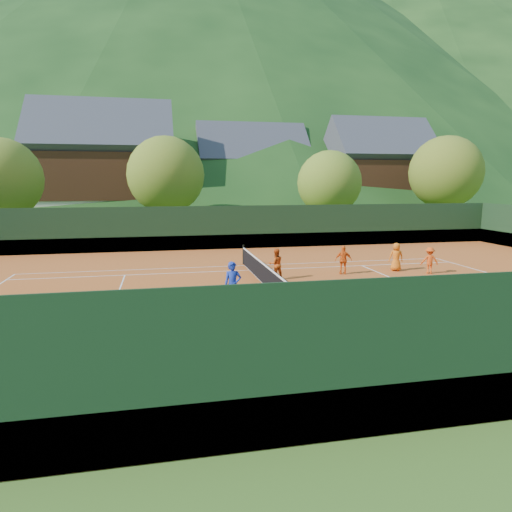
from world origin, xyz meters
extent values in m
plane|color=#32561B|center=(0.00, 0.00, 0.00)|extent=(400.00, 400.00, 0.00)
cube|color=#AD4E1C|center=(0.00, 0.00, 0.01)|extent=(40.00, 24.00, 0.02)
cone|color=#143311|center=(10.00, 160.00, 55.00)|extent=(280.00, 280.00, 110.00)
cone|color=#173613|center=(90.00, 150.00, 47.50)|extent=(260.00, 260.00, 95.00)
imported|color=#172D99|center=(-2.02, -2.99, 0.90)|extent=(0.66, 0.45, 1.76)
imported|color=#DC5013|center=(0.80, 1.66, 0.76)|extent=(0.77, 0.63, 1.48)
imported|color=orange|center=(4.45, 2.13, 0.75)|extent=(0.91, 0.57, 1.45)
imported|color=orange|center=(7.50, 2.39, 0.76)|extent=(0.83, 0.65, 1.49)
imported|color=#E14D14|center=(8.82, 1.39, 0.70)|extent=(0.98, 0.73, 1.36)
sphere|color=#D1E626|center=(-4.08, -4.23, 0.05)|extent=(0.07, 0.07, 0.07)
sphere|color=#D1E626|center=(-4.15, -3.36, 0.05)|extent=(0.07, 0.07, 0.07)
sphere|color=#D1E626|center=(6.36, -6.95, 0.05)|extent=(0.07, 0.07, 0.07)
sphere|color=#D1E626|center=(5.54, -3.35, 0.05)|extent=(0.07, 0.07, 0.07)
sphere|color=#D1E626|center=(4.08, -6.09, 0.05)|extent=(0.07, 0.07, 0.07)
sphere|color=#D1E626|center=(1.39, -8.32, 0.05)|extent=(0.07, 0.07, 0.07)
sphere|color=#D1E626|center=(2.82, -7.13, 0.05)|extent=(0.07, 0.07, 0.07)
sphere|color=#D1E626|center=(6.18, -7.33, 0.05)|extent=(0.07, 0.07, 0.07)
sphere|color=#D1E626|center=(1.84, -1.34, 0.05)|extent=(0.07, 0.07, 0.07)
sphere|color=#D1E626|center=(-0.31, -4.84, 0.05)|extent=(0.07, 0.07, 0.07)
sphere|color=#D1E626|center=(2.63, -8.19, 0.05)|extent=(0.07, 0.07, 0.07)
sphere|color=#D1E626|center=(4.23, -7.00, 0.05)|extent=(0.07, 0.07, 0.07)
sphere|color=#D1E626|center=(0.58, -9.16, 0.05)|extent=(0.07, 0.07, 0.07)
sphere|color=#D1E626|center=(3.64, -1.60, 0.05)|extent=(0.07, 0.07, 0.07)
sphere|color=#D1E626|center=(-5.67, -7.08, 0.05)|extent=(0.07, 0.07, 0.07)
sphere|color=#D1E626|center=(5.14, -6.59, 0.05)|extent=(0.07, 0.07, 0.07)
sphere|color=#D1E626|center=(-0.40, -4.41, 0.05)|extent=(0.07, 0.07, 0.07)
sphere|color=#D1E626|center=(4.37, -6.31, 0.05)|extent=(0.07, 0.07, 0.07)
sphere|color=#D1E626|center=(3.53, -6.89, 0.05)|extent=(0.07, 0.07, 0.07)
sphere|color=#D1E626|center=(-6.05, -9.38, 0.05)|extent=(0.07, 0.07, 0.07)
sphere|color=#D1E626|center=(-1.06, -9.01, 0.05)|extent=(0.07, 0.07, 0.07)
sphere|color=#D1E626|center=(-3.24, -3.16, 0.05)|extent=(0.07, 0.07, 0.07)
sphere|color=#D1E626|center=(0.11, -7.33, 0.05)|extent=(0.07, 0.07, 0.07)
sphere|color=#D1E626|center=(-3.16, -3.59, 0.05)|extent=(0.07, 0.07, 0.07)
cube|color=white|center=(11.88, 0.00, 0.02)|extent=(0.06, 10.97, 0.00)
cube|color=silver|center=(0.00, -5.49, 0.02)|extent=(23.77, 0.06, 0.00)
cube|color=silver|center=(0.00, 5.49, 0.02)|extent=(23.77, 0.06, 0.00)
cube|color=white|center=(0.00, -4.12, 0.02)|extent=(23.77, 0.06, 0.00)
cube|color=white|center=(0.00, 4.12, 0.02)|extent=(23.77, 0.06, 0.00)
cube|color=white|center=(-6.40, 0.00, 0.02)|extent=(0.06, 8.23, 0.00)
cube|color=white|center=(6.40, 0.00, 0.02)|extent=(0.06, 8.23, 0.00)
cube|color=white|center=(0.00, 0.00, 0.02)|extent=(12.80, 0.06, 0.00)
cube|color=white|center=(0.00, 0.00, 0.02)|extent=(0.06, 10.97, 0.00)
cube|color=black|center=(0.00, 0.00, 0.47)|extent=(0.03, 11.97, 0.90)
cube|color=white|center=(0.00, 0.00, 0.94)|extent=(0.05, 11.97, 0.06)
cylinder|color=black|center=(0.00, -5.99, 0.57)|extent=(0.10, 0.10, 1.10)
cylinder|color=black|center=(0.00, 5.99, 0.57)|extent=(0.10, 0.10, 1.10)
cube|color=black|center=(0.00, 12.00, 1.52)|extent=(40.00, 0.05, 3.00)
cube|color=#185726|center=(0.00, 12.00, 0.52)|extent=(40.40, 0.05, 1.00)
cube|color=black|center=(0.00, -12.00, 1.52)|extent=(40.00, 0.05, 3.00)
cube|color=#185527|center=(0.00, -12.00, 0.52)|extent=(40.40, 0.05, 1.00)
cylinder|color=black|center=(-6.72, -4.69, 0.30)|extent=(0.02, 0.02, 0.55)
cylinder|color=black|center=(-6.17, -4.69, 0.30)|extent=(0.02, 0.02, 0.55)
cylinder|color=black|center=(-6.72, -4.14, 0.30)|extent=(0.02, 0.02, 0.55)
cylinder|color=black|center=(-6.17, -4.14, 0.30)|extent=(0.02, 0.02, 0.55)
cube|color=black|center=(-6.45, -4.42, 0.57)|extent=(0.55, 0.55, 0.02)
cube|color=black|center=(-6.45, -4.69, 0.80)|extent=(0.55, 0.02, 0.45)
cube|color=black|center=(-6.45, -4.14, 0.80)|extent=(0.55, 0.02, 0.45)
cube|color=black|center=(-6.72, -4.42, 0.80)|extent=(0.02, 0.55, 0.45)
cube|color=black|center=(-6.17, -4.42, 0.80)|extent=(0.02, 0.55, 0.45)
sphere|color=#CCE526|center=(-6.65, -4.62, 0.99)|extent=(0.07, 0.07, 0.07)
sphere|color=#CCE526|center=(-6.65, -4.49, 0.99)|extent=(0.07, 0.07, 0.07)
sphere|color=#CCE526|center=(-6.65, -4.35, 0.99)|extent=(0.07, 0.07, 0.07)
sphere|color=#CCE526|center=(-6.65, -4.21, 0.99)|extent=(0.07, 0.07, 0.07)
sphere|color=#CCE526|center=(-6.52, -4.62, 0.99)|extent=(0.07, 0.07, 0.07)
sphere|color=#CCE526|center=(-6.52, -4.49, 0.99)|extent=(0.07, 0.07, 0.07)
sphere|color=#CCE526|center=(-6.52, -4.35, 0.99)|extent=(0.07, 0.07, 0.07)
sphere|color=#CCE526|center=(-6.52, -4.21, 0.99)|extent=(0.07, 0.07, 0.07)
sphere|color=#CCE526|center=(-6.38, -4.62, 0.99)|extent=(0.07, 0.07, 0.07)
sphere|color=#CCE526|center=(-6.38, -4.49, 0.99)|extent=(0.07, 0.07, 0.07)
sphere|color=#CCE526|center=(-6.38, -4.35, 0.99)|extent=(0.07, 0.07, 0.07)
sphere|color=#CCE526|center=(-6.38, -4.21, 0.99)|extent=(0.07, 0.07, 0.07)
sphere|color=#CCE526|center=(-6.24, -4.62, 0.99)|extent=(0.07, 0.07, 0.07)
sphere|color=#CCE526|center=(-6.24, -4.49, 0.99)|extent=(0.07, 0.07, 0.07)
sphere|color=#CCE526|center=(-6.24, -4.35, 0.99)|extent=(0.07, 0.07, 0.07)
sphere|color=#CCE526|center=(-6.24, -4.21, 0.99)|extent=(0.07, 0.07, 0.07)
cube|color=beige|center=(-10.00, 30.00, 1.44)|extent=(12.00, 9.00, 2.88)
cube|color=#381C0F|center=(-10.00, 30.00, 5.12)|extent=(12.24, 9.18, 4.48)
cube|color=#3E3E45|center=(-10.00, 30.00, 7.96)|extent=(13.80, 9.93, 9.93)
cube|color=beige|center=(6.00, 34.00, 1.26)|extent=(11.00, 8.00, 2.52)
cube|color=#391C0F|center=(6.00, 34.00, 4.48)|extent=(11.22, 8.16, 3.92)
cube|color=#3C3C43|center=(6.00, 34.00, 7.04)|extent=(12.65, 8.82, 8.82)
cube|color=beige|center=(20.00, 30.00, 1.35)|extent=(10.00, 8.00, 2.70)
cube|color=#3B1D10|center=(20.00, 30.00, 4.80)|extent=(10.20, 8.16, 4.20)
cube|color=#3F3F46|center=(20.00, 30.00, 7.50)|extent=(11.50, 8.82, 8.82)
cylinder|color=#412A1A|center=(-16.00, 18.00, 1.35)|extent=(0.36, 0.36, 2.70)
sphere|color=#4E711E|center=(-16.00, 18.00, 4.88)|extent=(6.00, 6.00, 6.00)
cylinder|color=#3F2719|center=(-4.00, 20.00, 1.44)|extent=(0.36, 0.36, 2.88)
sphere|color=#4E721E|center=(-4.00, 20.00, 5.20)|extent=(6.40, 6.40, 6.40)
cylinder|color=#432A1A|center=(10.00, 19.00, 1.26)|extent=(0.36, 0.36, 2.52)
sphere|color=#4E771F|center=(10.00, 19.00, 4.55)|extent=(5.60, 5.60, 5.60)
cylinder|color=#3D2718|center=(22.00, 20.00, 1.53)|extent=(0.36, 0.36, 3.06)
sphere|color=#4F6E1D|center=(22.00, 20.00, 5.53)|extent=(6.80, 6.80, 6.80)
camera|label=1|loc=(-4.53, -19.20, 4.69)|focal=32.00mm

